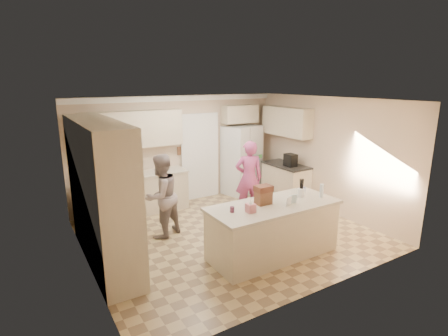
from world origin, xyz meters
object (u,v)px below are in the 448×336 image
utensil_crock (301,193)px  teen_girl (249,178)px  dollhouse_body (263,198)px  teen_boy (161,196)px  coffee_maker (290,160)px  refrigerator (242,160)px  tissue_box (251,208)px  island_base (273,231)px

utensil_crock → teen_girl: teen_girl is taller
dollhouse_body → teen_boy: (-1.19, 1.60, -0.23)m
coffee_maker → teen_boy: (-3.39, -0.20, -0.26)m
refrigerator → teen_boy: (-2.81, -1.45, -0.09)m
coffee_maker → teen_boy: teen_boy is taller
tissue_box → dollhouse_body: bearing=26.6°
refrigerator → utensil_crock: refrigerator is taller
tissue_box → utensil_crock: bearing=7.1°
utensil_crock → coffee_maker: bearing=52.9°
refrigerator → island_base: 3.51m
coffee_maker → tissue_box: (-2.60, -2.00, -0.07)m
refrigerator → island_base: bearing=-130.0°
dollhouse_body → teen_boy: teen_boy is taller
coffee_maker → teen_girl: bearing=-175.2°
dollhouse_body → tissue_box: bearing=-153.4°
island_base → tissue_box: 0.79m
tissue_box → teen_girl: bearing=55.5°
refrigerator → teen_girl: 1.54m
refrigerator → teen_boy: 3.17m
refrigerator → coffee_maker: (0.58, -1.25, 0.17)m
refrigerator → coffee_maker: 1.39m
coffee_maker → teen_girl: 1.33m
island_base → teen_boy: 2.20m
utensil_crock → teen_boy: 2.59m
refrigerator → utensil_crock: 3.21m
coffee_maker → utensil_crock: coffee_maker is taller
coffee_maker → teen_boy: 3.41m
utensil_crock → refrigerator: bearing=75.1°
coffee_maker → teen_girl: (-1.30, -0.11, -0.23)m
coffee_maker → utensil_crock: bearing=-127.1°
dollhouse_body → teen_boy: size_ratio=0.16×
island_base → dollhouse_body: dollhouse_body is taller
teen_boy → utensil_crock: bearing=116.9°
tissue_box → teen_boy: (-0.79, 1.80, -0.19)m
island_base → dollhouse_body: bearing=146.3°
tissue_box → teen_boy: bearing=113.6°
dollhouse_body → island_base: bearing=-33.7°
utensil_crock → tissue_box: utensil_crock is taller
coffee_maker → teen_boy: bearing=-176.7°
utensil_crock → island_base: bearing=-175.6°
dollhouse_body → teen_boy: bearing=126.6°
tissue_box → teen_girl: teen_girl is taller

